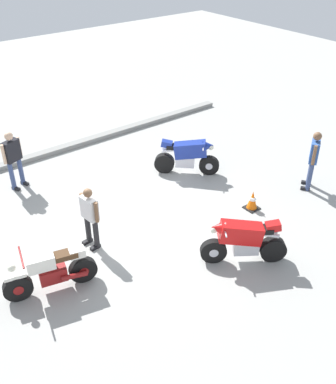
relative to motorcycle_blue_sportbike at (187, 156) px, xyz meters
name	(u,v)px	position (x,y,z in m)	size (l,w,h in m)	color
ground_plane	(128,219)	(-2.74, -0.93, -0.59)	(40.00, 40.00, 0.00)	#9E9E99
curb_edge	(51,152)	(-2.74, 3.67, -0.52)	(14.00, 0.30, 0.15)	gray
motorcycle_blue_sportbike	(187,156)	(0.00, 0.00, 0.00)	(1.55, 1.48, 1.14)	black
motorcycle_cream_vintage	(51,272)	(-5.36, -2.07, -0.11)	(1.93, 0.85, 1.07)	black
motorcycle_red_sportbike	(244,240)	(-1.54, -3.84, 0.00)	(1.71, 1.27, 1.14)	black
person_in_black_shirt	(13,156)	(-4.36, 2.35, 0.39)	(0.64, 0.45, 1.72)	#384772
person_in_blue_shirt	(313,157)	(2.25, -2.76, 0.40)	(0.60, 0.51, 1.73)	#384772
person_in_white_shirt	(90,214)	(-3.96, -1.28, 0.29)	(0.36, 0.62, 1.57)	#262628
traffic_cone	(252,200)	(0.17, -2.53, -0.33)	(0.36, 0.36, 0.53)	black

